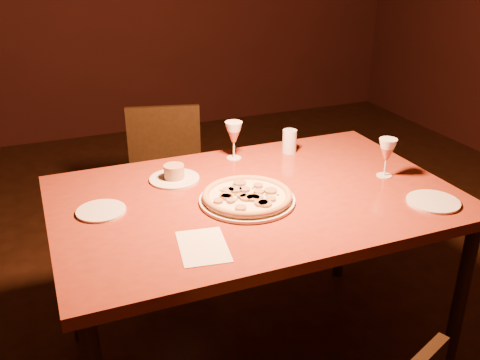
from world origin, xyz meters
name	(u,v)px	position (x,y,z in m)	size (l,w,h in m)	color
dining_table	(255,211)	(0.13, 0.20, 0.75)	(1.53, 0.99, 0.82)	maroon
chair_far	(166,176)	(0.03, 1.23, 0.49)	(0.51, 0.51, 0.86)	black
pizza_plate	(247,197)	(0.08, 0.16, 0.84)	(0.36, 0.36, 0.04)	silver
ramekin_saucer	(174,175)	(-0.12, 0.45, 0.84)	(0.20, 0.20, 0.07)	silver
wine_glass_far	(234,140)	(0.19, 0.58, 0.91)	(0.08, 0.08, 0.17)	#A45744
wine_glass_right	(386,158)	(0.70, 0.16, 0.90)	(0.07, 0.07, 0.16)	#A45744
water_tumbler	(290,141)	(0.45, 0.55, 0.87)	(0.06, 0.06, 0.11)	silver
side_plate_left	(101,211)	(-0.44, 0.28, 0.83)	(0.18, 0.18, 0.01)	silver
side_plate_near	(433,202)	(0.72, -0.12, 0.83)	(0.20, 0.20, 0.01)	silver
menu_card	(203,246)	(-0.18, -0.08, 0.82)	(0.15, 0.22, 0.00)	silver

